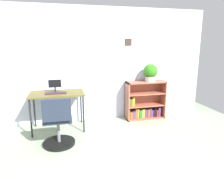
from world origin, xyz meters
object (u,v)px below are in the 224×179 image
object	(u,v)px
monitor	(55,86)
keyboard	(56,93)
bookshelf_low	(144,102)
potted_plant_on_shelf	(150,72)
desk	(57,96)
office_chair	(58,125)

from	to	relation	value
monitor	keyboard	size ratio (longest dim) A/B	0.63
bookshelf_low	potted_plant_on_shelf	distance (m)	0.68
bookshelf_low	potted_plant_on_shelf	xyz separation A→B (m)	(0.11, -0.05, 0.67)
desk	monitor	distance (m)	0.18
monitor	bookshelf_low	size ratio (longest dim) A/B	0.28
desk	monitor	xyz separation A→B (m)	(-0.03, 0.04, 0.17)
desk	monitor	size ratio (longest dim) A/B	4.14
monitor	potted_plant_on_shelf	bearing A→B (deg)	3.59
keyboard	bookshelf_low	xyz separation A→B (m)	(1.87, 0.28, -0.38)
potted_plant_on_shelf	bookshelf_low	bearing A→B (deg)	153.50
keyboard	potted_plant_on_shelf	distance (m)	2.01
monitor	office_chair	distance (m)	0.89
desk	keyboard	xyz separation A→B (m)	(-0.02, -0.06, 0.07)
desk	monitor	world-z (taller)	monitor
office_chair	bookshelf_low	xyz separation A→B (m)	(1.85, 0.92, -0.00)
monitor	keyboard	bearing A→B (deg)	-83.78
office_chair	monitor	bearing A→B (deg)	92.94
keyboard	office_chair	distance (m)	0.74
monitor	office_chair	size ratio (longest dim) A/B	0.29
monitor	bookshelf_low	world-z (taller)	monitor
desk	potted_plant_on_shelf	world-z (taller)	potted_plant_on_shelf
keyboard	bookshelf_low	world-z (taller)	bookshelf_low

